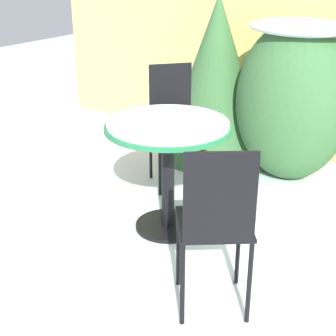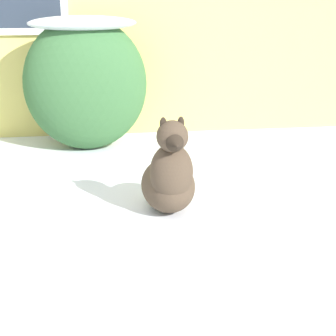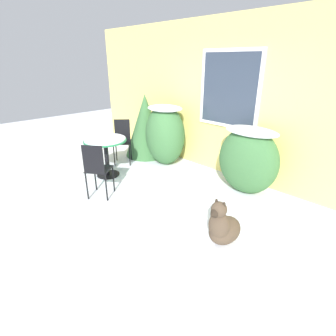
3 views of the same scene
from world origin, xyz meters
name	(u,v)px [view 1 (image 1 of 3)]	position (x,y,z in m)	size (l,w,h in m)	color
shrub_left	(293,98)	(-1.19, 1.66, 0.67)	(0.92, 0.74, 1.26)	#386638
evergreen_bush	(216,79)	(-1.92, 1.74, 0.71)	(0.97, 0.97, 1.41)	#386638
patio_table	(168,144)	(-1.52, 0.42, 0.60)	(0.80, 0.80, 0.75)	black
patio_chair_near_table	(174,119)	(-1.91, 1.07, 0.52)	(0.51, 0.51, 0.93)	black
patio_chair_far_side	(216,223)	(-0.83, -0.16, 0.52)	(0.51, 0.51, 0.93)	black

